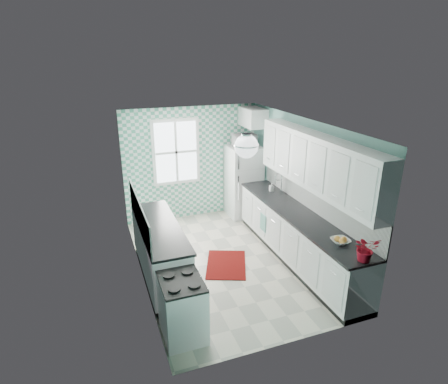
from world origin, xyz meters
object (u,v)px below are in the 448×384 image
object	(u,v)px
stove	(182,307)
ceiling_light	(246,146)
fruit_bowl	(340,241)
microwave	(245,140)
fridge	(244,181)
potted_plant	(366,249)
sink	(272,194)

from	to	relation	value
stove	ceiling_light	bearing A→B (deg)	34.21
fruit_bowl	microwave	bearing A→B (deg)	91.52
fruit_bowl	microwave	xyz separation A→B (m)	(-0.09, 3.40, 0.79)
fridge	potted_plant	distance (m)	3.93
microwave	fridge	bearing A→B (deg)	53.12
microwave	ceiling_light	bearing A→B (deg)	66.12
sink	microwave	distance (m)	1.47
ceiling_light	stove	distance (m)	2.36
fridge	stove	size ratio (longest dim) A/B	1.98
stove	microwave	bearing A→B (deg)	57.78
fruit_bowl	microwave	size ratio (longest dim) A/B	0.55
ceiling_light	potted_plant	world-z (taller)	ceiling_light
ceiling_light	sink	xyz separation A→B (m)	(1.20, 1.42, -1.39)
potted_plant	microwave	bearing A→B (deg)	91.32
fruit_bowl	potted_plant	distance (m)	0.54
potted_plant	microwave	size ratio (longest dim) A/B	0.74
sink	microwave	bearing A→B (deg)	98.23
microwave	fruit_bowl	bearing A→B (deg)	90.55
fridge	sink	distance (m)	1.22
potted_plant	stove	bearing A→B (deg)	167.24
fridge	potted_plant	world-z (taller)	fridge
stove	potted_plant	bearing A→B (deg)	-10.62
sink	fruit_bowl	world-z (taller)	sink
stove	sink	distance (m)	3.27
fridge	stove	distance (m)	4.11
ceiling_light	fridge	bearing A→B (deg)	67.09
fruit_bowl	stove	bearing A→B (deg)	179.43
potted_plant	microwave	distance (m)	3.97
potted_plant	microwave	world-z (taller)	microwave
sink	microwave	xyz separation A→B (m)	(-0.09, 1.21, 0.83)
stove	microwave	distance (m)	4.30
stove	microwave	world-z (taller)	microwave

